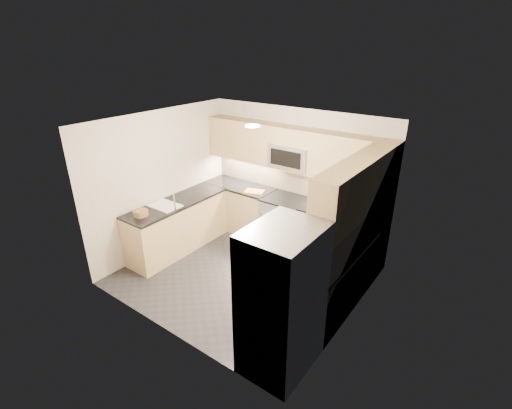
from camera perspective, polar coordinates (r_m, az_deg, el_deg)
name	(u,v)px	position (r m, az deg, el deg)	size (l,w,h in m)	color
floor	(244,275)	(6.22, -1.93, -10.80)	(3.60, 3.20, 0.00)	#25252A
ceiling	(241,123)	(5.22, -2.32, 12.38)	(3.60, 3.20, 0.02)	beige
wall_back	(296,177)	(6.84, 6.20, 4.21)	(3.60, 0.02, 2.50)	beige
wall_front	(160,250)	(4.60, -14.57, -6.86)	(3.60, 0.02, 2.50)	beige
wall_left	(163,182)	(6.79, -14.19, 3.44)	(0.02, 3.20, 2.50)	beige
wall_right	(356,241)	(4.82, 15.09, -5.42)	(0.02, 3.20, 2.50)	beige
base_cab_back_left	(240,208)	(7.48, -2.46, -0.51)	(1.42, 0.60, 0.90)	tan
base_cab_back_right	(341,239)	(6.49, 12.88, -5.20)	(1.42, 0.60, 0.90)	tan
base_cab_right	(333,280)	(5.45, 11.82, -11.27)	(0.60, 1.70, 0.90)	tan
base_cab_peninsula	(178,226)	(6.89, -11.90, -3.29)	(0.60, 2.00, 0.90)	tan
countertop_back_left	(240,186)	(7.30, -2.53, 2.85)	(1.42, 0.63, 0.04)	black
countertop_back_right	(343,214)	(6.28, 13.27, -1.45)	(1.42, 0.63, 0.04)	black
countertop_right	(336,251)	(5.19, 12.26, -7.02)	(0.63, 1.70, 0.04)	black
countertop_peninsula	(176,203)	(6.69, -12.23, 0.29)	(0.63, 2.00, 0.04)	black
upper_cab_back	(292,149)	(6.52, 5.63, 8.55)	(3.60, 0.35, 0.75)	tan
upper_cab_right	(356,189)	(4.87, 15.13, 2.39)	(0.35, 1.95, 0.75)	tan
backsplash_back	(296,180)	(6.85, 6.16, 3.77)	(3.60, 0.01, 0.51)	tan
backsplash_right	(368,231)	(5.22, 16.84, -3.91)	(0.01, 2.30, 0.51)	tan
gas_range	(285,222)	(6.89, 4.54, -2.75)	(0.76, 0.65, 0.91)	#9DA1A4
range_cooktop	(286,200)	(6.70, 4.66, 0.76)	(0.76, 0.65, 0.03)	black
oven_door_glass	(276,229)	(6.65, 3.03, -3.83)	(0.62, 0.02, 0.45)	black
oven_handle	(275,216)	(6.51, 2.98, -1.80)	(0.02, 0.02, 0.60)	#B2B5BA
microwave	(291,156)	(6.54, 5.48, 7.45)	(0.76, 0.40, 0.40)	#919398
microwave_door	(285,159)	(6.37, 4.52, 7.04)	(0.60, 0.01, 0.28)	black
refrigerator	(282,301)	(4.26, 4.01, -14.53)	(0.70, 0.90, 1.80)	#989AA0
fridge_handle_left	(246,293)	(4.28, -1.61, -13.43)	(0.02, 0.02, 1.20)	#B2B5BA
fridge_handle_right	(264,278)	(4.51, 1.23, -11.19)	(0.02, 0.02, 1.20)	#B2B5BA
sink_basin	(165,209)	(6.56, -13.80, -0.74)	(0.52, 0.38, 0.16)	white
faucet	(175,202)	(6.30, -12.43, 0.33)	(0.03, 0.03, 0.28)	silver
utensil_bowl	(368,213)	(6.15, 16.79, -1.25)	(0.32, 0.32, 0.18)	#52AE4A
cutting_board	(254,191)	(6.97, -0.26, 2.04)	(0.35, 0.24, 0.01)	#C16A12
fruit_basket	(141,213)	(6.28, -17.32, -1.25)	(0.24, 0.24, 0.09)	#956D45
fruit_apple	(138,210)	(6.22, -17.67, -0.83)	(0.07, 0.07, 0.07)	#C04415
fruit_pear	(137,212)	(6.15, -17.86, -1.16)	(0.07, 0.07, 0.07)	green
dish_towel_check	(266,223)	(6.66, 1.60, -2.79)	(0.17, 0.01, 0.33)	silver
dish_towel_blue	(283,228)	(6.49, 4.17, -3.61)	(0.17, 0.01, 0.33)	#323B89
fruit_orange	(137,212)	(6.16, -17.80, -1.13)	(0.07, 0.07, 0.07)	orange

